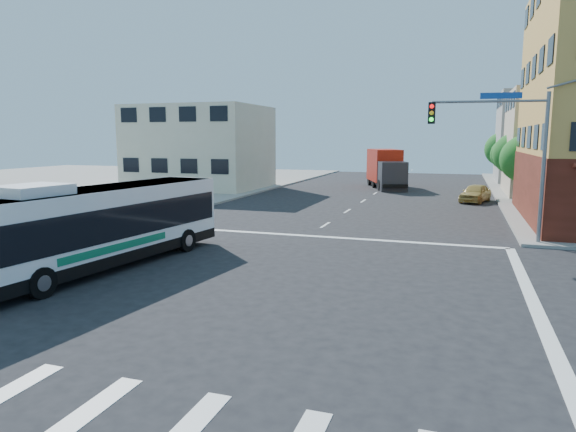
% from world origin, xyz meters
% --- Properties ---
extents(ground, '(120.00, 120.00, 0.00)m').
position_xyz_m(ground, '(0.00, 0.00, 0.00)').
color(ground, black).
rests_on(ground, ground).
extents(sidewalk_nw, '(50.00, 50.00, 0.15)m').
position_xyz_m(sidewalk_nw, '(-35.00, 35.00, 0.07)').
color(sidewalk_nw, gray).
rests_on(sidewalk_nw, ground).
extents(building_east_far, '(12.06, 10.06, 10.00)m').
position_xyz_m(building_east_far, '(16.98, 47.98, 5.01)').
color(building_east_far, gray).
rests_on(building_east_far, ground).
extents(building_west, '(12.06, 10.06, 8.00)m').
position_xyz_m(building_west, '(-17.02, 29.98, 4.01)').
color(building_west, beige).
rests_on(building_west, ground).
extents(signal_mast_ne, '(7.91, 1.13, 8.07)m').
position_xyz_m(signal_mast_ne, '(9.08, 10.62, 4.98)').
color(signal_mast_ne, slate).
rests_on(signal_mast_ne, ground).
extents(street_tree_a, '(3.60, 3.60, 5.53)m').
position_xyz_m(street_tree_a, '(11.90, 27.92, 3.59)').
color(street_tree_a, '#3B2915').
rests_on(street_tree_a, ground).
extents(street_tree_b, '(3.80, 3.80, 5.79)m').
position_xyz_m(street_tree_b, '(11.90, 35.92, 3.75)').
color(street_tree_b, '#3B2915').
rests_on(street_tree_b, ground).
extents(street_tree_c, '(3.40, 3.40, 5.29)m').
position_xyz_m(street_tree_c, '(11.90, 43.92, 3.46)').
color(street_tree_c, '#3B2915').
rests_on(street_tree_c, ground).
extents(street_tree_d, '(4.00, 4.00, 6.03)m').
position_xyz_m(street_tree_d, '(11.90, 51.92, 3.88)').
color(street_tree_d, '#3B2915').
rests_on(street_tree_d, ground).
extents(transit_bus, '(3.86, 11.79, 3.43)m').
position_xyz_m(transit_bus, '(-5.63, 0.77, 1.68)').
color(transit_bus, black).
rests_on(transit_bus, ground).
extents(box_truck, '(5.12, 8.81, 3.82)m').
position_xyz_m(box_truck, '(0.15, 36.50, 1.85)').
color(box_truck, '#26262C').
rests_on(box_truck, ground).
extents(parked_car, '(2.77, 4.44, 1.41)m').
position_xyz_m(parked_car, '(8.39, 27.13, 0.70)').
color(parked_car, tan).
rests_on(parked_car, ground).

